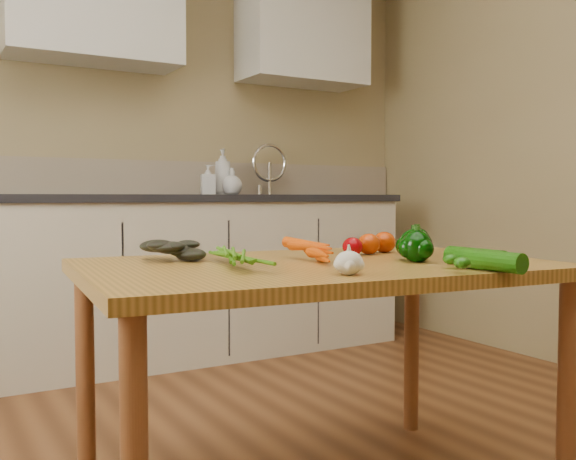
# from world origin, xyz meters

# --- Properties ---
(room) EXTENTS (4.04, 5.04, 2.64)m
(room) POSITION_xyz_m (0.00, 0.17, 1.25)
(room) COLOR brown
(room) RESTS_ON ground
(counter_run) EXTENTS (2.84, 0.64, 1.14)m
(counter_run) POSITION_xyz_m (0.21, 2.19, 0.46)
(counter_run) COLOR beige
(counter_run) RESTS_ON ground
(upper_cabinets) EXTENTS (2.15, 0.35, 0.70)m
(upper_cabinets) POSITION_xyz_m (0.51, 2.32, 1.95)
(upper_cabinets) COLOR silver
(upper_cabinets) RESTS_ON room
(table) EXTENTS (1.38, 0.96, 0.70)m
(table) POSITION_xyz_m (0.06, 0.38, 0.62)
(table) COLOR #AF7D32
(table) RESTS_ON ground
(soap_bottle_a) EXTENTS (0.12, 0.12, 0.27)m
(soap_bottle_a) POSITION_xyz_m (0.64, 2.32, 1.04)
(soap_bottle_a) COLOR silver
(soap_bottle_a) RESTS_ON counter_run
(soap_bottle_b) EXTENTS (0.10, 0.09, 0.17)m
(soap_bottle_b) POSITION_xyz_m (0.52, 2.26, 0.99)
(soap_bottle_b) COLOR silver
(soap_bottle_b) RESTS_ON counter_run
(soap_bottle_c) EXTENTS (0.15, 0.15, 0.16)m
(soap_bottle_c) POSITION_xyz_m (0.68, 2.26, 0.98)
(soap_bottle_c) COLOR silver
(soap_bottle_c) RESTS_ON counter_run
(carrot_bunch) EXTENTS (0.26, 0.21, 0.07)m
(carrot_bunch) POSITION_xyz_m (-0.02, 0.40, 0.73)
(carrot_bunch) COLOR #E04C05
(carrot_bunch) RESTS_ON table
(leafy_greens) EXTENTS (0.19, 0.17, 0.09)m
(leafy_greens) POSITION_xyz_m (-0.29, 0.65, 0.75)
(leafy_greens) COLOR black
(leafy_greens) RESTS_ON table
(garlic_bulb) EXTENTS (0.07, 0.07, 0.06)m
(garlic_bulb) POSITION_xyz_m (-0.04, 0.09, 0.73)
(garlic_bulb) COLOR silver
(garlic_bulb) RESTS_ON table
(pepper_a) EXTENTS (0.09, 0.09, 0.09)m
(pepper_a) POSITION_xyz_m (0.34, 0.29, 0.75)
(pepper_a) COLOR black
(pepper_a) RESTS_ON table
(pepper_b) EXTENTS (0.09, 0.09, 0.09)m
(pepper_b) POSITION_xyz_m (0.44, 0.38, 0.74)
(pepper_b) COLOR black
(pepper_b) RESTS_ON table
(pepper_c) EXTENTS (0.09, 0.09, 0.09)m
(pepper_c) POSITION_xyz_m (0.31, 0.24, 0.75)
(pepper_c) COLOR black
(pepper_c) RESTS_ON table
(tomato_a) EXTENTS (0.07, 0.07, 0.06)m
(tomato_a) POSITION_xyz_m (0.26, 0.48, 0.73)
(tomato_a) COLOR #900207
(tomato_a) RESTS_ON table
(tomato_b) EXTENTS (0.07, 0.07, 0.07)m
(tomato_b) POSITION_xyz_m (0.34, 0.50, 0.73)
(tomato_b) COLOR #B83204
(tomato_b) RESTS_ON table
(tomato_c) EXTENTS (0.08, 0.08, 0.07)m
(tomato_c) POSITION_xyz_m (0.42, 0.53, 0.74)
(tomato_c) COLOR #B83204
(tomato_c) RESTS_ON table
(zucchini_a) EXTENTS (0.06, 0.19, 0.05)m
(zucchini_a) POSITION_xyz_m (0.37, 0.07, 0.73)
(zucchini_a) COLOR #144D08
(zucchini_a) RESTS_ON table
(zucchini_b) EXTENTS (0.06, 0.20, 0.05)m
(zucchini_b) POSITION_xyz_m (0.32, -0.02, 0.73)
(zucchini_b) COLOR #144D08
(zucchini_b) RESTS_ON table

